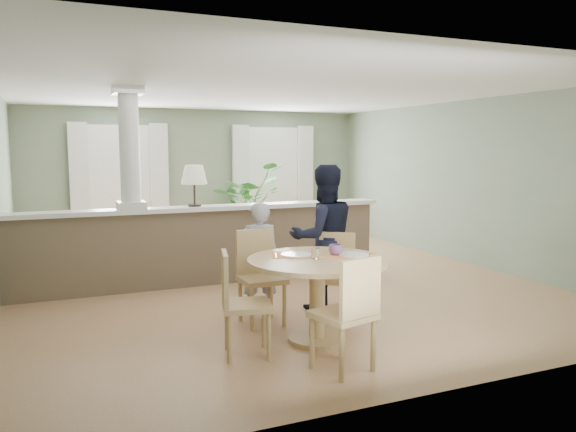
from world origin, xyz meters
name	(u,v)px	position (x,y,z in m)	size (l,w,h in m)	color
ground	(271,281)	(0.00, 0.00, 0.00)	(8.00, 8.00, 0.00)	tan
room_shell	(253,155)	(-0.03, 0.63, 1.81)	(7.02, 8.02, 2.71)	gray
pony_wall	(200,235)	(-0.99, 0.20, 0.71)	(5.32, 0.38, 2.70)	brown
sofa	(217,239)	(-0.33, 1.59, 0.41)	(2.80, 1.10, 0.82)	brown
houseplant	(248,203)	(0.78, 3.20, 0.82)	(1.47, 1.27, 1.63)	#376E2C
dining_table	(318,275)	(-0.50, -2.55, 0.66)	(1.38, 1.38, 0.94)	tan
chair_far_boy	(259,272)	(-0.82, -1.72, 0.56)	(0.46, 0.46, 1.01)	tan
chair_far_man	(334,271)	(0.02, -1.92, 0.53)	(0.61, 0.61, 0.96)	tan
chair_near	(349,309)	(-0.62, -3.38, 0.56)	(0.56, 0.56, 1.01)	tan
chair_side	(239,299)	(-1.35, -2.62, 0.54)	(0.53, 0.53, 0.97)	tan
child_person	(259,258)	(-0.71, -1.43, 0.65)	(0.48, 0.31, 1.31)	#9E9EA3
man_person	(323,237)	(0.07, -1.54, 0.86)	(0.84, 0.65, 1.72)	black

